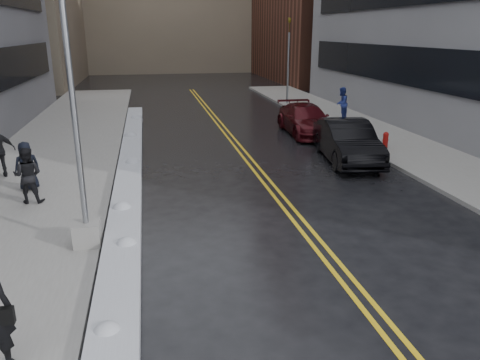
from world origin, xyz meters
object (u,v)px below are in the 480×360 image
lamppost (78,153)px  pedestrian_east (342,103)px  pedestrian_b (27,175)px  car_maroon (306,120)px  pedestrian_c (27,166)px  car_black (347,141)px  traffic_signal (288,58)px  fire_hydrant (386,139)px

lamppost → pedestrian_east: size_ratio=3.98×
pedestrian_b → car_maroon: size_ratio=0.33×
pedestrian_c → car_black: bearing=163.4°
car_black → car_maroon: 5.58m
traffic_signal → fire_hydrant: bearing=-88.0°
lamppost → car_black: size_ratio=1.46×
lamppost → car_maroon: (9.89, 12.20, -1.76)m
traffic_signal → car_black: 15.71m
pedestrian_east → pedestrian_c: bearing=-10.8°
pedestrian_c → car_maroon: (12.29, 7.38, -0.20)m
fire_hydrant → pedestrian_b: (-14.40, -4.47, 0.48)m
traffic_signal → pedestrian_b: (-13.90, -18.47, -2.37)m
pedestrian_east → car_black: size_ratio=0.37×
fire_hydrant → pedestrian_c: (-14.70, -3.18, 0.43)m
pedestrian_c → pedestrian_east: size_ratio=0.86×
pedestrian_east → car_maroon: (-3.26, -2.97, -0.33)m
car_maroon → fire_hydrant: bearing=-58.5°
lamppost → pedestrian_b: lamppost is taller
pedestrian_c → pedestrian_east: pedestrian_east is taller
fire_hydrant → traffic_signal: 14.30m
pedestrian_b → pedestrian_c: 1.33m
fire_hydrant → pedestrian_b: 15.08m
lamppost → pedestrian_c: 5.61m
fire_hydrant → car_black: size_ratio=0.14×
pedestrian_east → lamppost: bearing=4.6°
traffic_signal → pedestrian_east: bearing=-78.9°
fire_hydrant → traffic_signal: size_ratio=0.12×
traffic_signal → pedestrian_east: 7.32m
traffic_signal → pedestrian_east: size_ratio=3.13×
traffic_signal → pedestrian_b: size_ratio=3.41×
car_maroon → pedestrian_c: bearing=-147.3°
fire_hydrant → pedestrian_b: size_ratio=0.42×
lamppost → pedestrian_b: (-2.10, 3.53, -1.50)m
pedestrian_east → car_maroon: bearing=-2.1°
traffic_signal → car_maroon: 10.32m
pedestrian_b → pedestrian_east: 19.19m
car_black → lamppost: bearing=-138.5°
traffic_signal → pedestrian_east: traffic_signal is taller
lamppost → traffic_signal: 24.98m
fire_hydrant → pedestrian_c: size_ratio=0.44×
pedestrian_b → pedestrian_c: (-0.31, 1.30, -0.05)m
traffic_signal → car_maroon: (-1.91, -9.80, -2.63)m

